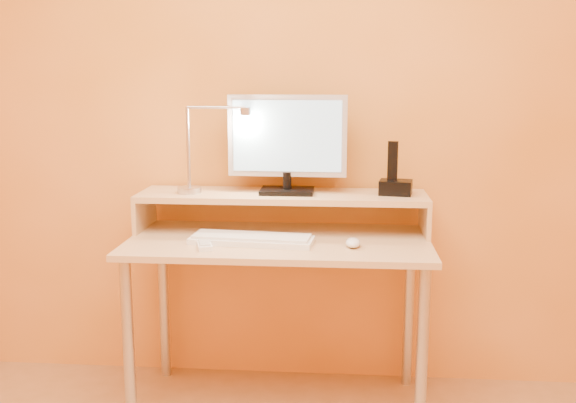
# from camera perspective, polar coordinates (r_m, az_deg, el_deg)

# --- Properties ---
(wall_back) EXTENTS (3.00, 0.04, 2.50)m
(wall_back) POSITION_cam_1_polar(r_m,az_deg,el_deg) (2.88, -0.21, 8.61)
(wall_back) COLOR #EE9C4D
(wall_back) RESTS_ON floor
(desk_leg_fl) EXTENTS (0.04, 0.04, 0.69)m
(desk_leg_fl) POSITION_cam_1_polar(r_m,az_deg,el_deg) (2.63, -13.61, -12.14)
(desk_leg_fl) COLOR #B9B9C2
(desk_leg_fl) RESTS_ON floor
(desk_leg_fr) EXTENTS (0.04, 0.04, 0.69)m
(desk_leg_fr) POSITION_cam_1_polar(r_m,az_deg,el_deg) (2.53, 11.50, -13.06)
(desk_leg_fr) COLOR #B9B9C2
(desk_leg_fr) RESTS_ON floor
(desk_leg_bl) EXTENTS (0.04, 0.04, 0.69)m
(desk_leg_bl) POSITION_cam_1_polar(r_m,az_deg,el_deg) (3.08, -10.68, -8.60)
(desk_leg_bl) COLOR #B9B9C2
(desk_leg_bl) RESTS_ON floor
(desk_leg_br) EXTENTS (0.04, 0.04, 0.69)m
(desk_leg_br) POSITION_cam_1_polar(r_m,az_deg,el_deg) (2.99, 10.39, -9.19)
(desk_leg_br) COLOR #B9B9C2
(desk_leg_br) RESTS_ON floor
(desk_lower) EXTENTS (1.20, 0.60, 0.02)m
(desk_lower) POSITION_cam_1_polar(r_m,az_deg,el_deg) (2.64, -0.80, -3.52)
(desk_lower) COLOR tan
(desk_lower) RESTS_ON floor
(shelf_riser_left) EXTENTS (0.02, 0.30, 0.14)m
(shelf_riser_left) POSITION_cam_1_polar(r_m,az_deg,el_deg) (2.88, -12.30, -0.92)
(shelf_riser_left) COLOR tan
(shelf_riser_left) RESTS_ON desk_lower
(shelf_riser_right) EXTENTS (0.02, 0.30, 0.14)m
(shelf_riser_right) POSITION_cam_1_polar(r_m,az_deg,el_deg) (2.78, 11.74, -1.33)
(shelf_riser_right) COLOR tan
(shelf_riser_right) RESTS_ON desk_lower
(desk_shelf) EXTENTS (1.20, 0.30, 0.02)m
(desk_shelf) POSITION_cam_1_polar(r_m,az_deg,el_deg) (2.75, -0.51, 0.48)
(desk_shelf) COLOR tan
(desk_shelf) RESTS_ON desk_lower
(monitor_foot) EXTENTS (0.22, 0.16, 0.02)m
(monitor_foot) POSITION_cam_1_polar(r_m,az_deg,el_deg) (2.75, -0.08, 0.92)
(monitor_foot) COLOR black
(monitor_foot) RESTS_ON desk_shelf
(monitor_neck) EXTENTS (0.04, 0.04, 0.07)m
(monitor_neck) POSITION_cam_1_polar(r_m,az_deg,el_deg) (2.74, -0.08, 1.82)
(monitor_neck) COLOR black
(monitor_neck) RESTS_ON monitor_foot
(monitor_panel) EXTENTS (0.49, 0.05, 0.33)m
(monitor_panel) POSITION_cam_1_polar(r_m,az_deg,el_deg) (2.73, -0.06, 5.70)
(monitor_panel) COLOR #B1B1BB
(monitor_panel) RESTS_ON monitor_neck
(monitor_back) EXTENTS (0.44, 0.02, 0.28)m
(monitor_back) POSITION_cam_1_polar(r_m,az_deg,el_deg) (2.75, -0.02, 5.75)
(monitor_back) COLOR black
(monitor_back) RESTS_ON monitor_panel
(monitor_screen) EXTENTS (0.45, 0.02, 0.29)m
(monitor_screen) POSITION_cam_1_polar(r_m,az_deg,el_deg) (2.71, -0.09, 5.67)
(monitor_screen) COLOR #8BB6D3
(monitor_screen) RESTS_ON monitor_panel
(lamp_base) EXTENTS (0.10, 0.10, 0.02)m
(lamp_base) POSITION_cam_1_polar(r_m,az_deg,el_deg) (2.78, -8.51, 0.99)
(lamp_base) COLOR #B9B9C2
(lamp_base) RESTS_ON desk_shelf
(lamp_post) EXTENTS (0.01, 0.01, 0.33)m
(lamp_post) POSITION_cam_1_polar(r_m,az_deg,el_deg) (2.75, -8.61, 4.63)
(lamp_post) COLOR #B9B9C2
(lamp_post) RESTS_ON lamp_base
(lamp_arm) EXTENTS (0.24, 0.01, 0.01)m
(lamp_arm) POSITION_cam_1_polar(r_m,az_deg,el_deg) (2.72, -6.22, 8.10)
(lamp_arm) COLOR #B9B9C2
(lamp_arm) RESTS_ON lamp_post
(lamp_head) EXTENTS (0.04, 0.04, 0.03)m
(lamp_head) POSITION_cam_1_polar(r_m,az_deg,el_deg) (2.70, -3.69, 7.80)
(lamp_head) COLOR #B9B9C2
(lamp_head) RESTS_ON lamp_arm
(lamp_bulb) EXTENTS (0.03, 0.03, 0.00)m
(lamp_bulb) POSITION_cam_1_polar(r_m,az_deg,el_deg) (2.70, -3.69, 7.46)
(lamp_bulb) COLOR #FFEAC6
(lamp_bulb) RESTS_ON lamp_head
(phone_dock) EXTENTS (0.14, 0.12, 0.06)m
(phone_dock) POSITION_cam_1_polar(r_m,az_deg,el_deg) (2.74, 9.29, 1.21)
(phone_dock) COLOR black
(phone_dock) RESTS_ON desk_shelf
(phone_handset) EXTENTS (0.04, 0.03, 0.16)m
(phone_handset) POSITION_cam_1_polar(r_m,az_deg,el_deg) (2.72, 9.04, 3.49)
(phone_handset) COLOR black
(phone_handset) RESTS_ON phone_dock
(phone_led) EXTENTS (0.01, 0.00, 0.04)m
(phone_led) POSITION_cam_1_polar(r_m,az_deg,el_deg) (2.70, 10.32, 1.01)
(phone_led) COLOR blue
(phone_led) RESTS_ON phone_dock
(keyboard) EXTENTS (0.49, 0.20, 0.02)m
(keyboard) POSITION_cam_1_polar(r_m,az_deg,el_deg) (2.58, -3.15, -3.36)
(keyboard) COLOR white
(keyboard) RESTS_ON desk_lower
(mouse) EXTENTS (0.06, 0.10, 0.03)m
(mouse) POSITION_cam_1_polar(r_m,az_deg,el_deg) (2.52, 5.64, -3.56)
(mouse) COLOR white
(mouse) RESTS_ON desk_lower
(remote_control) EXTENTS (0.11, 0.20, 0.02)m
(remote_control) POSITION_cam_1_polar(r_m,az_deg,el_deg) (2.56, -7.31, -3.59)
(remote_control) COLOR white
(remote_control) RESTS_ON desk_lower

